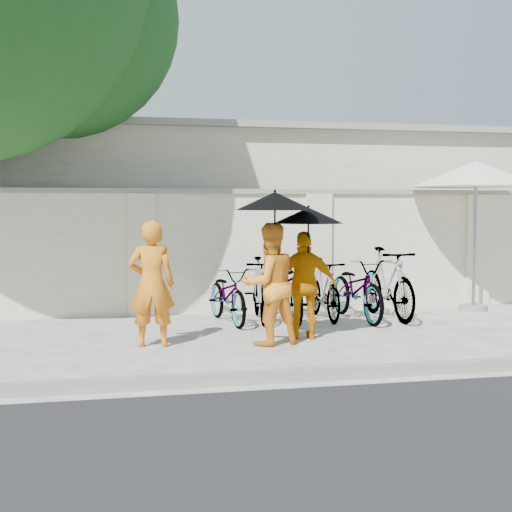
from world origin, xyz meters
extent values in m
plane|color=silver|center=(0.00, 0.00, 0.00)|extent=(80.00, 80.00, 0.00)
cube|color=gray|center=(0.00, -1.70, 0.06)|extent=(40.00, 0.16, 0.12)
cube|color=#EEE6CF|center=(1.00, 3.20, 1.00)|extent=(20.00, 0.30, 2.00)
cube|color=beige|center=(2.00, 7.00, 1.60)|extent=(14.00, 6.00, 3.20)
sphere|color=#1D461C|center=(-2.30, 3.60, 4.90)|extent=(4.00, 4.00, 4.00)
imported|color=orange|center=(-1.02, 0.44, 0.81)|extent=(0.63, 0.46, 1.61)
imported|color=orange|center=(0.47, 0.24, 0.79)|extent=(0.90, 0.78, 1.58)
cylinder|color=black|center=(0.52, 0.16, 1.38)|extent=(0.02, 0.02, 0.96)
cone|color=black|center=(0.52, 0.16, 1.86)|extent=(1.01, 1.01, 0.23)
imported|color=#CD7502|center=(1.04, 0.54, 0.73)|extent=(0.90, 0.48, 1.46)
cylinder|color=black|center=(1.06, 0.46, 1.25)|extent=(0.02, 0.02, 0.84)
cone|color=black|center=(1.06, 0.46, 1.67)|extent=(0.93, 0.93, 0.21)
cylinder|color=gray|center=(4.60, 2.45, 0.05)|extent=(0.49, 0.49, 0.10)
cylinder|color=gray|center=(4.60, 2.45, 1.15)|extent=(0.06, 0.06, 2.30)
cone|color=silver|center=(4.60, 2.45, 2.34)|extent=(2.82, 2.82, 0.44)
imported|color=gray|center=(0.25, 2.04, 0.44)|extent=(0.80, 1.74, 0.88)
imported|color=gray|center=(0.76, 2.10, 0.50)|extent=(0.67, 1.70, 1.00)
imported|color=gray|center=(1.27, 2.11, 0.51)|extent=(0.85, 2.01, 1.03)
imported|color=gray|center=(1.78, 2.03, 0.49)|extent=(0.48, 1.62, 0.97)
imported|color=gray|center=(2.29, 1.90, 0.50)|extent=(0.78, 1.93, 0.99)
imported|color=gray|center=(2.80, 1.91, 0.57)|extent=(0.62, 1.91, 1.14)
camera|label=1|loc=(-1.64, -8.64, 1.79)|focal=50.00mm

